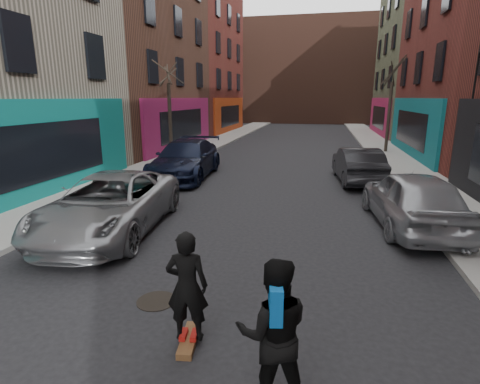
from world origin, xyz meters
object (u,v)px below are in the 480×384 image
at_px(tree_left_far, 169,100).
at_px(parked_left_far, 110,204).
at_px(tree_right_far, 391,98).
at_px(manhole, 156,301).
at_px(skateboarder, 187,286).
at_px(parked_left_end, 186,159).
at_px(pedestrian, 273,332).
at_px(parked_right_end, 357,165).
at_px(parked_right_far, 412,199).
at_px(skateboard, 189,340).

distance_m(tree_left_far, parked_left_far, 11.73).
relative_size(tree_right_far, manhole, 9.71).
bearing_deg(skateboarder, parked_left_end, -77.99).
distance_m(parked_left_far, pedestrian, 7.03).
distance_m(pedestrian, manhole, 3.06).
bearing_deg(parked_left_end, tree_left_far, 116.53).
relative_size(parked_left_far, parked_right_end, 1.22).
bearing_deg(parked_right_far, parked_right_end, -85.66).
bearing_deg(pedestrian, skateboarder, -42.36).
height_order(skateboarder, manhole, skateboarder).
height_order(parked_left_end, parked_right_far, parked_left_end).
xyz_separation_m(parked_right_far, manhole, (-5.28, -5.20, -0.81)).
distance_m(parked_right_far, parked_right_end, 5.79).
xyz_separation_m(parked_right_end, skateboarder, (-3.34, -11.90, 0.18)).
bearing_deg(pedestrian, parked_left_far, -55.94).
relative_size(tree_right_far, skateboard, 8.50).
height_order(parked_right_end, pedestrian, pedestrian).
bearing_deg(parked_left_end, manhole, -76.54).
bearing_deg(manhole, parked_right_far, 44.55).
distance_m(parked_right_far, pedestrian, 7.59).
bearing_deg(tree_left_far, skateboarder, -66.90).
relative_size(parked_right_end, manhole, 6.48).
bearing_deg(skateboard, skateboarder, 0.00).
bearing_deg(pedestrian, parked_left_end, -77.01).
distance_m(tree_left_far, tree_right_far, 13.78).
bearing_deg(parked_right_end, manhole, 62.65).
relative_size(tree_left_far, pedestrian, 3.56).
height_order(tree_left_far, parked_left_end, tree_left_far).
bearing_deg(tree_left_far, manhole, -68.80).
distance_m(tree_left_far, skateboard, 16.87).
xyz_separation_m(parked_left_far, parked_right_far, (8.00, 2.07, 0.05)).
height_order(parked_left_end, skateboarder, skateboarder).
bearing_deg(manhole, pedestrian, -37.69).
xyz_separation_m(skateboarder, manhole, (-0.97, 0.99, -0.92)).
height_order(parked_right_far, pedestrian, pedestrian).
bearing_deg(parked_left_far, skateboarder, -54.52).
xyz_separation_m(tree_left_far, skateboard, (6.49, -15.21, -3.33)).
relative_size(tree_right_far, parked_right_far, 1.41).
xyz_separation_m(parked_left_far, manhole, (2.71, -3.13, -0.77)).
xyz_separation_m(tree_left_far, parked_right_end, (9.83, -3.31, -2.63)).
bearing_deg(parked_right_end, parked_right_far, 93.89).
distance_m(tree_left_far, pedestrian, 17.99).
bearing_deg(skateboard, pedestrian, -39.12).
distance_m(skateboard, skateboarder, 0.88).
height_order(tree_right_far, parked_left_far, tree_right_far).
xyz_separation_m(parked_left_far, parked_left_end, (-0.50, 7.16, 0.06)).
relative_size(skateboarder, pedestrian, 0.91).
bearing_deg(tree_right_far, parked_right_far, -96.08).
height_order(tree_left_far, parked_right_far, tree_left_far).
distance_m(tree_right_far, skateboard, 22.29).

